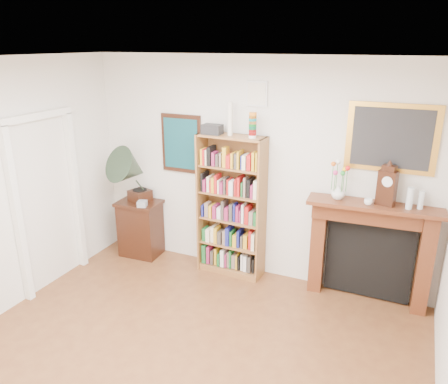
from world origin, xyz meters
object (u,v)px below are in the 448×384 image
Objects in this scene: bottle_left at (410,198)px; fireplace at (370,243)px; bottle_right at (421,200)px; cd_stack at (142,204)px; side_cabinet at (141,228)px; gramophone at (132,171)px; bookshelf at (231,199)px; flower_vase at (338,192)px; teacup at (368,202)px; mantel_clock at (387,186)px.

fireplace is at bearing 168.37° from bottle_left.
bottle_right is at bearing 24.94° from bottle_left.
cd_stack is 0.60× the size of bottle_right.
gramophone is at bearing -94.92° from side_cabinet.
bookshelf is at bearing 178.19° from fireplace.
flower_vase is 0.35m from teacup.
teacup is at bearing 0.51° from bookshelf.
bottle_right is (3.57, 0.21, 0.05)m from gramophone.
fireplace is at bearing 4.71° from bookshelf.
flower_vase reaches higher than cd_stack.
fireplace is at bearing 171.79° from mantel_clock.
side_cabinet is at bearing -179.93° from teacup.
gramophone is at bearing -160.40° from mantel_clock.
mantel_clock is at bearing 20.17° from gramophone.
flower_vase is at bearing -1.99° from side_cabinet.
gramophone is 3.23m from mantel_clock.
flower_vase is (2.71, 0.16, 0.03)m from gramophone.
side_cabinet is 3.38m from mantel_clock.
fireplace is 0.56m from teacup.
flower_vase is at bearing 170.58° from teacup.
bookshelf is 23.53× the size of teacup.
mantel_clock reaches higher than side_cabinet.
side_cabinet is 0.96× the size of gramophone.
cd_stack is at bearing -44.91° from side_cabinet.
cd_stack is 3.13m from mantel_clock.
mantel_clock is (1.83, 0.02, 0.41)m from bookshelf.
mantel_clock reaches higher than gramophone.
fireplace is at bearing 177.48° from bottle_right.
bookshelf reaches higher than bottle_left.
gramophone is 3.58m from bottle_right.
cd_stack is 0.27× the size of mantel_clock.
bottle_left is at bearing 19.55° from gramophone.
mantel_clock reaches higher than flower_vase.
bottle_right is (0.35, 0.03, -0.12)m from mantel_clock.
teacup is (-0.06, -0.12, 0.54)m from fireplace.
flower_vase is 0.75m from bottle_left.
flower_vase is at bearing -176.80° from bottle_right.
bottle_left is at bearing -0.25° from flower_vase.
teacup is at bearing 18.91° from gramophone.
fireplace is 16.32× the size of teacup.
flower_vase is at bearing -161.30° from mantel_clock.
bookshelf reaches higher than teacup.
side_cabinet is at bearing -179.05° from bottle_left.
gramophone is 0.46m from cd_stack.
bottle_left is (2.08, -0.01, 0.32)m from bookshelf.
flower_vase reaches higher than side_cabinet.
side_cabinet is 0.55× the size of fireplace.
mantel_clock is 2.80× the size of flower_vase.
mantel_clock reaches higher than teacup.
mantel_clock is at bearing 2.32° from flower_vase.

